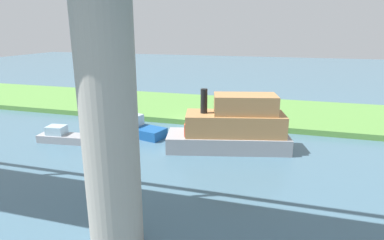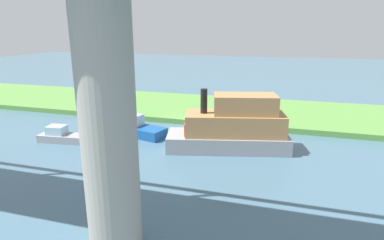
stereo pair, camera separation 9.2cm
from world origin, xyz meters
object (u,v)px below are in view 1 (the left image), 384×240
object	(u,v)px
bridge_pylon	(109,120)
mooring_post	(191,113)
skiff_small	(232,128)
person_on_bank	(232,112)
riverboat_paddlewheel	(135,128)
motorboat_red	(62,136)

from	to	relation	value
bridge_pylon	mooring_post	xyz separation A→B (m)	(2.41, -18.80, -4.61)
mooring_post	skiff_small	distance (m)	8.03
mooring_post	skiff_small	xyz separation A→B (m)	(-5.03, 6.20, 0.82)
person_on_bank	riverboat_paddlewheel	xyz separation A→B (m)	(7.34, 5.24, -0.59)
mooring_post	motorboat_red	xyz separation A→B (m)	(8.31, 8.35, -0.41)
bridge_pylon	skiff_small	xyz separation A→B (m)	(-2.62, -12.60, -3.79)
bridge_pylon	riverboat_paddlewheel	world-z (taller)	bridge_pylon
bridge_pylon	person_on_bank	bearing A→B (deg)	-94.57
riverboat_paddlewheel	skiff_small	bearing A→B (deg)	172.34
riverboat_paddlewheel	motorboat_red	distance (m)	5.90
bridge_pylon	motorboat_red	size ratio (longest dim) A/B	2.74
riverboat_paddlewheel	motorboat_red	world-z (taller)	riverboat_paddlewheel
skiff_small	motorboat_red	bearing A→B (deg)	9.14
person_on_bank	riverboat_paddlewheel	distance (m)	9.04
mooring_post	bridge_pylon	bearing A→B (deg)	97.31
riverboat_paddlewheel	person_on_bank	bearing A→B (deg)	-144.48
skiff_small	bridge_pylon	bearing A→B (deg)	78.26
person_on_bank	motorboat_red	bearing A→B (deg)	34.86
skiff_small	person_on_bank	bearing A→B (deg)	-80.18
bridge_pylon	person_on_bank	distance (m)	19.52
mooring_post	riverboat_paddlewheel	bearing A→B (deg)	56.01
motorboat_red	skiff_small	bearing A→B (deg)	-170.86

